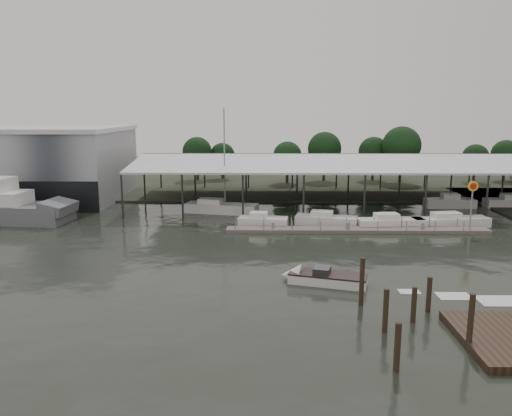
{
  "coord_description": "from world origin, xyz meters",
  "views": [
    {
      "loc": [
        4.89,
        -42.14,
        12.8
      ],
      "look_at": [
        4.16,
        10.49,
        2.5
      ],
      "focal_mm": 35.0,
      "sensor_mm": 36.0,
      "label": 1
    }
  ],
  "objects_px": {
    "grey_trawler": "(6,208)",
    "white_sailboat": "(220,208)",
    "shell_fuel_sign": "(472,196)",
    "speedboat_underway": "(321,278)"
  },
  "relations": [
    {
      "from": "shell_fuel_sign",
      "to": "white_sailboat",
      "type": "height_order",
      "value": "white_sailboat"
    },
    {
      "from": "grey_trawler",
      "to": "shell_fuel_sign",
      "type": "bearing_deg",
      "value": 1.0
    },
    {
      "from": "grey_trawler",
      "to": "speedboat_underway",
      "type": "xyz_separation_m",
      "value": [
        34.48,
        -20.8,
        -1.19
      ]
    },
    {
      "from": "shell_fuel_sign",
      "to": "speedboat_underway",
      "type": "xyz_separation_m",
      "value": [
        -17.72,
        -16.19,
        -3.53
      ]
    },
    {
      "from": "speedboat_underway",
      "to": "white_sailboat",
      "type": "bearing_deg",
      "value": -53.11
    },
    {
      "from": "speedboat_underway",
      "to": "grey_trawler",
      "type": "bearing_deg",
      "value": -14.69
    },
    {
      "from": "shell_fuel_sign",
      "to": "grey_trawler",
      "type": "xyz_separation_m",
      "value": [
        -52.2,
        4.61,
        -2.35
      ]
    },
    {
      "from": "grey_trawler",
      "to": "white_sailboat",
      "type": "bearing_deg",
      "value": 18.38
    },
    {
      "from": "white_sailboat",
      "to": "speedboat_underway",
      "type": "xyz_separation_m",
      "value": [
        9.79,
        -26.2,
        -0.26
      ]
    },
    {
      "from": "white_sailboat",
      "to": "shell_fuel_sign",
      "type": "bearing_deg",
      "value": -7.43
    }
  ]
}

